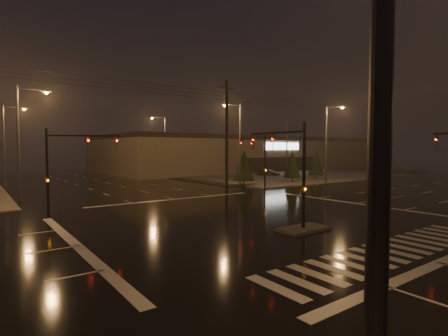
# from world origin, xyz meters

# --- Properties ---
(ground) EXTENTS (140.00, 140.00, 0.00)m
(ground) POSITION_xyz_m (0.00, 0.00, 0.00)
(ground) COLOR black
(ground) RESTS_ON ground
(sidewalk_ne) EXTENTS (36.00, 36.00, 0.12)m
(sidewalk_ne) POSITION_xyz_m (30.00, 30.00, 0.06)
(sidewalk_ne) COLOR #403E39
(sidewalk_ne) RESTS_ON ground
(median_island) EXTENTS (3.00, 1.60, 0.15)m
(median_island) POSITION_xyz_m (0.00, -4.00, 0.07)
(median_island) COLOR #403E39
(median_island) RESTS_ON ground
(crosswalk) EXTENTS (15.00, 2.60, 0.01)m
(crosswalk) POSITION_xyz_m (0.00, -9.00, 0.01)
(crosswalk) COLOR beige
(crosswalk) RESTS_ON ground
(stop_bar_near) EXTENTS (16.00, 0.50, 0.01)m
(stop_bar_near) POSITION_xyz_m (0.00, -11.00, 0.01)
(stop_bar_near) COLOR beige
(stop_bar_near) RESTS_ON ground
(stop_bar_far) EXTENTS (16.00, 0.50, 0.01)m
(stop_bar_far) POSITION_xyz_m (0.00, 11.00, 0.01)
(stop_bar_far) COLOR beige
(stop_bar_far) RESTS_ON ground
(parking_lot) EXTENTS (50.00, 24.00, 0.08)m
(parking_lot) POSITION_xyz_m (35.00, 28.00, 0.04)
(parking_lot) COLOR black
(parking_lot) RESTS_ON ground
(retail_building) EXTENTS (60.20, 28.30, 7.20)m
(retail_building) POSITION_xyz_m (35.00, 45.99, 3.84)
(retail_building) COLOR #6F654F
(retail_building) RESTS_ON ground
(signal_mast_median) EXTENTS (0.25, 4.59, 6.00)m
(signal_mast_median) POSITION_xyz_m (0.00, -3.07, 3.75)
(signal_mast_median) COLOR black
(signal_mast_median) RESTS_ON ground
(signal_mast_ne) EXTENTS (4.84, 1.86, 6.00)m
(signal_mast_ne) POSITION_xyz_m (9.50, 10.14, 3.79)
(signal_mast_ne) COLOR black
(signal_mast_ne) RESTS_ON ground
(signal_mast_nw) EXTENTS (4.84, 1.86, 6.00)m
(signal_mast_nw) POSITION_xyz_m (-9.50, 10.14, 3.79)
(signal_mast_nw) COLOR black
(signal_mast_nw) RESTS_ON ground
(streetlight_0) EXTENTS (2.77, 0.32, 10.00)m
(streetlight_0) POSITION_xyz_m (-11.18, -15.00, 5.80)
(streetlight_0) COLOR #38383A
(streetlight_0) RESTS_ON ground
(streetlight_1) EXTENTS (2.77, 0.32, 10.00)m
(streetlight_1) POSITION_xyz_m (-11.18, 18.00, 5.80)
(streetlight_1) COLOR #38383A
(streetlight_1) RESTS_ON ground
(streetlight_2) EXTENTS (2.77, 0.32, 10.00)m
(streetlight_2) POSITION_xyz_m (-11.18, 34.00, 5.80)
(streetlight_2) COLOR #38383A
(streetlight_2) RESTS_ON ground
(streetlight_3) EXTENTS (2.77, 0.32, 10.00)m
(streetlight_3) POSITION_xyz_m (11.18, 16.00, 5.80)
(streetlight_3) COLOR #38383A
(streetlight_3) RESTS_ON ground
(streetlight_4) EXTENTS (2.77, 0.32, 10.00)m
(streetlight_4) POSITION_xyz_m (11.18, 36.00, 5.80)
(streetlight_4) COLOR #38383A
(streetlight_4) RESTS_ON ground
(streetlight_6) EXTENTS (0.32, 2.77, 10.00)m
(streetlight_6) POSITION_xyz_m (22.00, 11.18, 5.80)
(streetlight_6) COLOR #38383A
(streetlight_6) RESTS_ON ground
(utility_pole_1) EXTENTS (2.20, 0.32, 12.00)m
(utility_pole_1) POSITION_xyz_m (8.00, 14.00, 6.13)
(utility_pole_1) COLOR black
(utility_pole_1) RESTS_ON ground
(utility_pole_2) EXTENTS (2.20, 0.32, 12.00)m
(utility_pole_2) POSITION_xyz_m (38.00, 14.00, 6.13)
(utility_pole_2) COLOR black
(utility_pole_2) RESTS_ON ground
(conifer_0) EXTENTS (2.59, 2.59, 4.74)m
(conifer_0) POSITION_xyz_m (12.32, 16.36, 2.72)
(conifer_0) COLOR black
(conifer_0) RESTS_ON ground
(conifer_1) EXTENTS (2.36, 2.36, 4.39)m
(conifer_1) POSITION_xyz_m (20.27, 15.66, 2.54)
(conifer_1) COLOR black
(conifer_1) RESTS_ON ground
(conifer_2) EXTENTS (2.34, 2.34, 4.36)m
(conifer_2) POSITION_xyz_m (27.19, 17.30, 2.53)
(conifer_2) COLOR black
(conifer_2) RESTS_ON ground
(car_parked) EXTENTS (3.50, 3.98, 1.30)m
(car_parked) POSITION_xyz_m (25.98, 26.39, 0.65)
(car_parked) COLOR black
(car_parked) RESTS_ON ground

